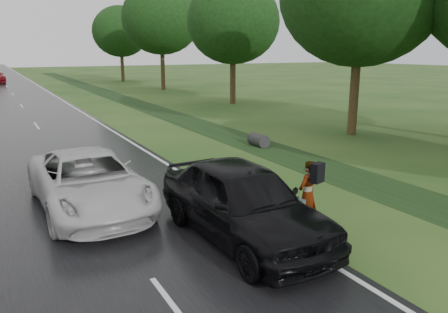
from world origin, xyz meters
TOP-DOWN VIEW (x-y plane):
  - edge_stripe_east at (6.75, 45.00)m, footprint 0.12×180.00m
  - drainage_ditch at (11.50, 18.71)m, footprint 2.20×120.00m
  - tree_east_c at (18.20, 24.00)m, footprint 7.00×7.00m
  - tree_east_d at (17.80, 38.00)m, footprint 8.00×8.00m
  - tree_east_f at (17.50, 52.00)m, footprint 7.20×7.20m
  - pedestrian at (7.57, 1.88)m, footprint 0.83×0.64m
  - white_pickup at (3.31, 5.50)m, footprint 2.58×5.41m
  - dark_sedan at (5.86, 2.00)m, footprint 2.19×5.13m

SIDE VIEW (x-z plane):
  - drainage_ditch at x=11.50m, z-range -0.24..0.32m
  - edge_stripe_east at x=6.75m, z-range 0.04..0.05m
  - white_pickup at x=3.31m, z-range 0.04..1.53m
  - pedestrian at x=7.57m, z-range 0.03..1.64m
  - dark_sedan at x=5.86m, z-range 0.04..1.77m
  - tree_east_c at x=18.20m, z-range 1.49..10.78m
  - tree_east_f at x=17.50m, z-range 1.56..11.18m
  - tree_east_d at x=17.80m, z-range 1.77..12.53m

